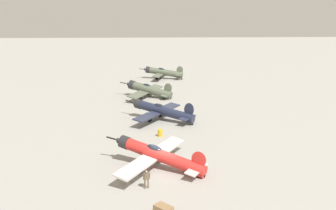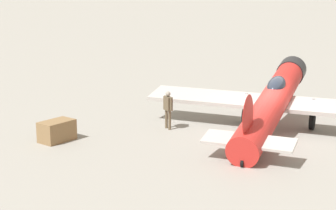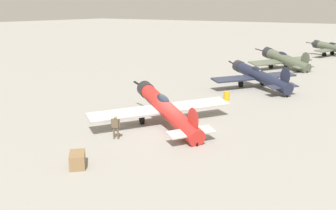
{
  "view_description": "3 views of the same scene",
  "coord_description": "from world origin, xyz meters",
  "views": [
    {
      "loc": [
        35.54,
        -1.36,
        15.37
      ],
      "look_at": [
        -20.41,
        1.64,
        1.6
      ],
      "focal_mm": 40.69,
      "sensor_mm": 36.0,
      "label": 1
    },
    {
      "loc": [
        7.12,
        21.55,
        6.4
      ],
      "look_at": [
        4.23,
        -1.6,
        1.1
      ],
      "focal_mm": 57.46,
      "sensor_mm": 36.0,
      "label": 2
    },
    {
      "loc": [
        22.56,
        15.27,
        9.09
      ],
      "look_at": [
        -0.0,
        0.0,
        1.8
      ],
      "focal_mm": 39.34,
      "sensor_mm": 36.0,
      "label": 3
    }
  ],
  "objects": [
    {
      "name": "ground_plane",
      "position": [
        0.0,
        0.0,
        0.0
      ],
      "size": [
        400.0,
        400.0,
        0.0
      ],
      "primitive_type": "plane",
      "color": "gray"
    },
    {
      "name": "airplane_foreground",
      "position": [
        -0.26,
        -0.44,
        1.4
      ],
      "size": [
        11.15,
        10.37,
        2.91
      ],
      "rotation": [
        0.0,
        0.0,
        4.19
      ],
      "color": "red",
      "rests_on": "ground_plane"
    },
    {
      "name": "ground_crew_mechanic",
      "position": [
        4.23,
        -1.6,
        1.04
      ],
      "size": [
        0.39,
        0.63,
        1.72
      ],
      "rotation": [
        0.0,
        0.0,
        3.51
      ],
      "color": "brown",
      "rests_on": "ground_plane"
    },
    {
      "name": "equipment_crate",
      "position": [
        9.03,
        -0.29,
        0.43
      ],
      "size": [
        1.63,
        1.63,
        0.86
      ],
      "rotation": [
        0.0,
        0.0,
        0.78
      ],
      "color": "olive",
      "rests_on": "ground_plane"
    }
  ]
}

